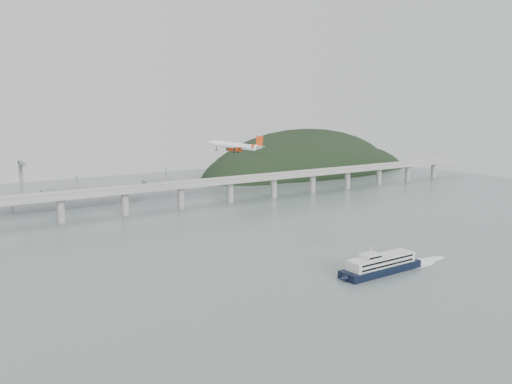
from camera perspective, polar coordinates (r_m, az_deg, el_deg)
ground at (r=265.69m, az=6.79°, el=-9.29°), size 900.00×900.00×0.00m
bridge at (r=427.90m, az=-11.15°, el=0.17°), size 800.00×22.00×23.90m
headland at (r=697.11m, az=6.55°, el=0.71°), size 365.00×155.00×156.00m
ferry at (r=272.92m, az=14.08°, el=-8.07°), size 82.53×14.71×15.58m
airliner at (r=310.85m, az=-2.26°, el=5.29°), size 38.82×35.34×10.66m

